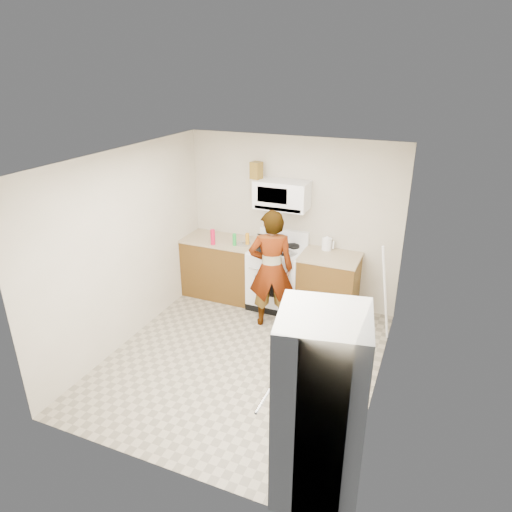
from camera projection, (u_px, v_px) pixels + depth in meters
The scene contains 20 objects.
floor at pixel (243, 359), 5.70m from camera, with size 3.60×3.60×0.00m, color gray.
back_wall at pixel (292, 222), 6.74m from camera, with size 3.20×0.02×2.50m, color beige.
right_wall at pixel (384, 293), 4.65m from camera, with size 0.02×3.60×2.50m, color beige.
cabinet_left at pixel (221, 268), 7.16m from camera, with size 1.12×0.62×0.90m, color #583C14.
counter_left at pixel (220, 240), 6.98m from camera, with size 1.14×0.64×0.04m, color tan.
cabinet_right at pixel (328, 287), 6.55m from camera, with size 0.80×0.62×0.90m, color #583C14.
counter_right at pixel (330, 257), 6.37m from camera, with size 0.82×0.64×0.04m, color tan.
gas_range at pixel (277, 276), 6.81m from camera, with size 0.76×0.65×1.13m.
microwave at pixel (282, 195), 6.45m from camera, with size 0.76×0.38×0.40m, color white.
person at pixel (271, 269), 6.18m from camera, with size 0.61×0.40×1.68m, color tan.
fridge at pixel (319, 406), 3.69m from camera, with size 0.70×0.70×1.70m, color silver.
kettle at pixel (327, 244), 6.55m from camera, with size 0.14×0.14×0.17m, color white.
jug at pixel (256, 170), 6.44m from camera, with size 0.14×0.14×0.24m, color brown.
saucepan at pixel (272, 239), 6.76m from camera, with size 0.22×0.22×0.12m, color #BBBABF.
tray at pixel (287, 252), 6.44m from camera, with size 0.25×0.16×0.05m, color white.
bottle_spray at pixel (213, 237), 6.73m from camera, with size 0.07×0.07×0.23m, color red.
bottle_hot_sauce at pixel (247, 239), 6.73m from camera, with size 0.06×0.06×0.18m, color orange.
bottle_green_cap at pixel (234, 240), 6.70m from camera, with size 0.06×0.06×0.18m, color green.
pot_lid at pixel (243, 244), 6.78m from camera, with size 0.23×0.23×0.01m, color silver.
broom at pixel (385, 294), 5.81m from camera, with size 0.03×0.03×1.40m, color white.
Camera 1 is at (1.97, -4.33, 3.40)m, focal length 32.00 mm.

